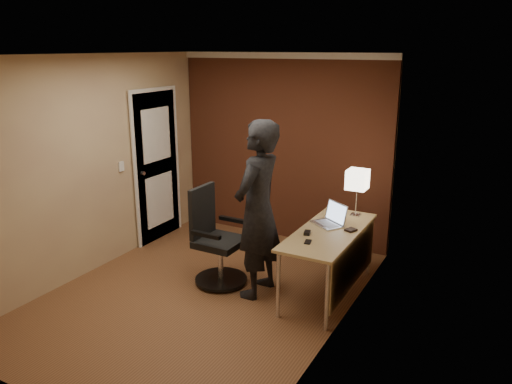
% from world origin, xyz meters
% --- Properties ---
extents(room, '(4.00, 4.00, 4.00)m').
position_xyz_m(room, '(-0.27, 1.54, 1.37)').
color(room, brown).
rests_on(room, ground).
extents(desk, '(0.60, 1.50, 0.73)m').
position_xyz_m(desk, '(1.25, 0.62, 0.60)').
color(desk, tan).
rests_on(desk, ground).
extents(desk_lamp, '(0.22, 0.22, 0.54)m').
position_xyz_m(desk_lamp, '(1.28, 1.21, 1.15)').
color(desk_lamp, silver).
rests_on(desk_lamp, desk).
extents(laptop, '(0.42, 0.40, 0.23)m').
position_xyz_m(laptop, '(1.13, 0.81, 0.79)').
color(laptop, silver).
rests_on(laptop, desk).
extents(mouse, '(0.08, 0.11, 0.03)m').
position_xyz_m(mouse, '(1.02, 0.41, 0.75)').
color(mouse, black).
rests_on(mouse, desk).
extents(phone, '(0.08, 0.13, 0.01)m').
position_xyz_m(phone, '(1.11, 0.21, 0.73)').
color(phone, black).
rests_on(phone, desk).
extents(wallet, '(0.12, 0.14, 0.02)m').
position_xyz_m(wallet, '(1.38, 0.71, 0.74)').
color(wallet, black).
rests_on(wallet, desk).
extents(office_chair, '(0.59, 0.60, 1.08)m').
position_xyz_m(office_chair, '(-0.03, 0.30, 0.48)').
color(office_chair, black).
rests_on(office_chair, ground).
extents(person, '(0.46, 0.69, 1.89)m').
position_xyz_m(person, '(0.51, 0.30, 0.94)').
color(person, black).
rests_on(person, ground).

